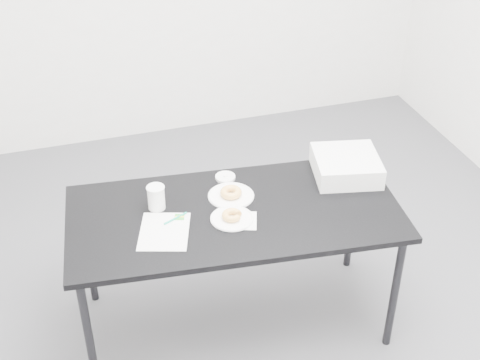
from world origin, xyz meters
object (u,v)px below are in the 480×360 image
object	(u,v)px
donut_far	(231,192)
coffee_cup	(156,197)
table	(235,220)
scorecard	(164,231)
plate_far	(231,196)
plate_near	(232,218)
donut_near	(232,215)
pen	(175,218)
bakery_box	(346,166)

from	to	relation	value
donut_far	coffee_cup	bearing A→B (deg)	178.03
table	donut_far	distance (m)	0.14
scorecard	plate_far	distance (m)	0.41
plate_near	donut_near	world-z (taller)	donut_near
table	pen	bearing A→B (deg)	-177.99
table	donut_far	world-z (taller)	donut_far
plate_far	donut_far	distance (m)	0.02
scorecard	pen	bearing A→B (deg)	64.76
bakery_box	plate_near	bearing A→B (deg)	-151.73
plate_far	coffee_cup	bearing A→B (deg)	178.03
scorecard	coffee_cup	xyz separation A→B (m)	(0.00, 0.19, 0.06)
donut_far	bakery_box	world-z (taller)	bakery_box
scorecard	donut_near	size ratio (longest dim) A/B	2.95
donut_near	coffee_cup	distance (m)	0.37
scorecard	donut_far	bearing A→B (deg)	43.07
plate_near	coffee_cup	world-z (taller)	coffee_cup
pen	donut_far	bearing A→B (deg)	-6.69
plate_near	bakery_box	world-z (taller)	bakery_box
scorecard	bakery_box	bearing A→B (deg)	28.37
table	coffee_cup	distance (m)	0.39
pen	donut_near	xyz separation A→B (m)	(0.25, -0.08, 0.02)
coffee_cup	bakery_box	size ratio (longest dim) A/B	0.38
plate_near	bakery_box	distance (m)	0.69
donut_near	coffee_cup	world-z (taller)	coffee_cup
scorecard	pen	world-z (taller)	pen
table	donut_far	xyz separation A→B (m)	(0.02, 0.12, 0.08)
pen	bakery_box	distance (m)	0.92
pen	bakery_box	xyz separation A→B (m)	(0.91, 0.11, 0.05)
pen	scorecard	bearing A→B (deg)	-158.24
plate_near	donut_far	xyz separation A→B (m)	(0.05, 0.18, 0.02)
pen	table	bearing A→B (deg)	-29.36
donut_far	plate_near	bearing A→B (deg)	-105.13
bakery_box	table	bearing A→B (deg)	-155.92
donut_far	bakery_box	bearing A→B (deg)	1.21
table	plate_near	distance (m)	0.09
coffee_cup	bakery_box	xyz separation A→B (m)	(0.97, 0.00, -0.01)
table	plate_far	world-z (taller)	plate_far
donut_near	pen	bearing A→B (deg)	163.00
pen	plate_near	xyz separation A→B (m)	(0.25, -0.08, -0.00)
scorecard	plate_far	size ratio (longest dim) A/B	1.24
table	bakery_box	bearing A→B (deg)	17.81
plate_near	coffee_cup	size ratio (longest dim) A/B	1.66
scorecard	pen	size ratio (longest dim) A/B	2.15
table	coffee_cup	xyz separation A→B (m)	(-0.34, 0.13, 0.11)
table	donut_far	bearing A→B (deg)	87.35
donut_near	donut_far	size ratio (longest dim) A/B	0.89
pen	donut_near	bearing A→B (deg)	-42.54
donut_near	plate_far	distance (m)	0.19
pen	bakery_box	size ratio (longest dim) A/B	0.40
table	scorecard	world-z (taller)	scorecard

